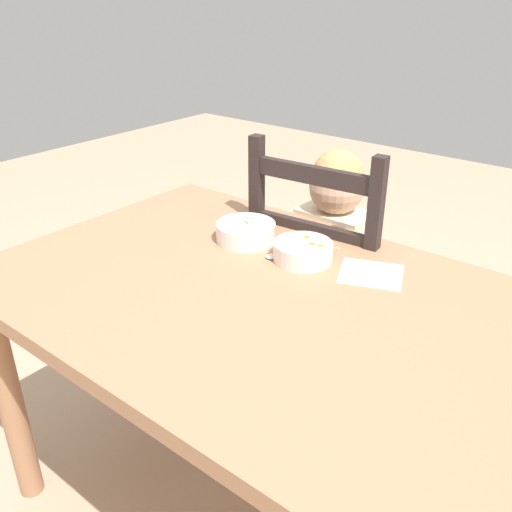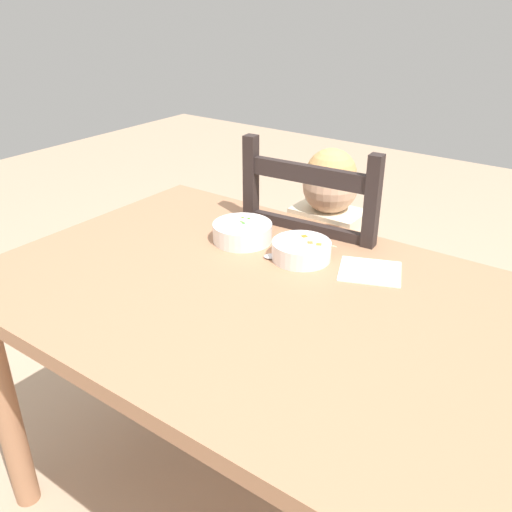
{
  "view_description": "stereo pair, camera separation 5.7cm",
  "coord_description": "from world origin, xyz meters",
  "px_view_note": "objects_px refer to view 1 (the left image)",
  "views": [
    {
      "loc": [
        0.7,
        -0.88,
        1.41
      ],
      "look_at": [
        -0.05,
        0.06,
        0.81
      ],
      "focal_mm": 38.64,
      "sensor_mm": 36.0,
      "label": 1
    },
    {
      "loc": [
        0.66,
        -0.92,
        1.41
      ],
      "look_at": [
        -0.05,
        0.06,
        0.81
      ],
      "focal_mm": 38.64,
      "sensor_mm": 36.0,
      "label": 2
    }
  ],
  "objects_px": {
    "dining_chair": "(327,297)",
    "bowl_of_carrots": "(303,251)",
    "bowl_of_peas": "(246,231)",
    "spoon": "(281,256)",
    "dining_table": "(257,327)",
    "child_figure": "(328,253)"
  },
  "relations": [
    {
      "from": "bowl_of_peas",
      "to": "bowl_of_carrots",
      "type": "bearing_deg",
      "value": -0.0
    },
    {
      "from": "bowl_of_peas",
      "to": "dining_chair",
      "type": "bearing_deg",
      "value": 71.12
    },
    {
      "from": "dining_chair",
      "to": "bowl_of_peas",
      "type": "xyz_separation_m",
      "value": [
        -0.1,
        -0.3,
        0.31
      ]
    },
    {
      "from": "dining_table",
      "to": "child_figure",
      "type": "xyz_separation_m",
      "value": [
        -0.1,
        0.49,
        -0.01
      ]
    },
    {
      "from": "child_figure",
      "to": "bowl_of_peas",
      "type": "bearing_deg",
      "value": -108.34
    },
    {
      "from": "dining_table",
      "to": "spoon",
      "type": "relative_size",
      "value": 11.79
    },
    {
      "from": "dining_chair",
      "to": "bowl_of_carrots",
      "type": "bearing_deg",
      "value": -72.65
    },
    {
      "from": "dining_chair",
      "to": "bowl_of_peas",
      "type": "distance_m",
      "value": 0.44
    },
    {
      "from": "dining_table",
      "to": "child_figure",
      "type": "relative_size",
      "value": 1.38
    },
    {
      "from": "dining_table",
      "to": "child_figure",
      "type": "height_order",
      "value": "child_figure"
    },
    {
      "from": "bowl_of_carrots",
      "to": "dining_chair",
      "type": "bearing_deg",
      "value": 107.35
    },
    {
      "from": "child_figure",
      "to": "spoon",
      "type": "bearing_deg",
      "value": -81.65
    },
    {
      "from": "bowl_of_carrots",
      "to": "spoon",
      "type": "relative_size",
      "value": 1.36
    },
    {
      "from": "dining_table",
      "to": "bowl_of_peas",
      "type": "distance_m",
      "value": 0.31
    },
    {
      "from": "child_figure",
      "to": "bowl_of_carrots",
      "type": "relative_size",
      "value": 6.27
    },
    {
      "from": "dining_table",
      "to": "child_figure",
      "type": "distance_m",
      "value": 0.5
    },
    {
      "from": "bowl_of_peas",
      "to": "child_figure",
      "type": "bearing_deg",
      "value": 71.66
    },
    {
      "from": "spoon",
      "to": "dining_table",
      "type": "bearing_deg",
      "value": -72.12
    },
    {
      "from": "bowl_of_peas",
      "to": "spoon",
      "type": "relative_size",
      "value": 1.46
    },
    {
      "from": "dining_table",
      "to": "spoon",
      "type": "height_order",
      "value": "spoon"
    },
    {
      "from": "dining_chair",
      "to": "child_figure",
      "type": "relative_size",
      "value": 1.05
    },
    {
      "from": "bowl_of_peas",
      "to": "spoon",
      "type": "bearing_deg",
      "value": -10.39
    }
  ]
}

